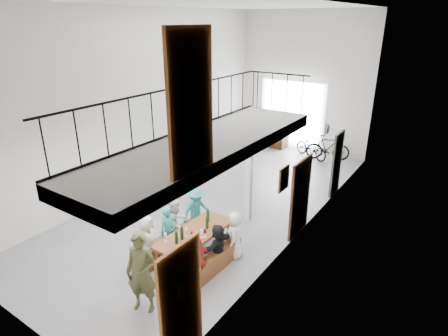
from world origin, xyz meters
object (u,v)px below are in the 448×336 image
Objects in this scene: tasting_table at (195,236)px; serving_counter at (266,133)px; oak_barrel at (237,137)px; bench_inner at (172,244)px; side_bench at (185,163)px; host_standing at (142,272)px; bicycle_near at (311,147)px.

serving_counter is (-2.76, 8.46, -0.18)m from tasting_table.
bench_inner is at bearing -68.94° from oak_barrel.
host_standing is at bearing -56.67° from side_bench.
oak_barrel is at bearing 115.13° from bench_inner.
host_standing is (2.83, -10.14, 0.30)m from serving_counter.
serving_counter is 2.32m from bicycle_near.
serving_counter is at bearing 75.69° from side_bench.
host_standing is at bearing -70.45° from serving_counter.
side_bench is 1.06× the size of host_standing.
oak_barrel reaches higher than bench_inner.
host_standing is (0.78, -1.67, 0.58)m from bench_inner.
side_bench is at bearing 101.64° from host_standing.
bicycle_near is (0.23, 8.03, 0.18)m from bench_inner.
bench_inner is 8.73m from serving_counter.
host_standing reaches higher than bench_inner.
bicycle_near is (-0.48, 8.02, -0.28)m from tasting_table.
host_standing is 1.02× the size of bicycle_near.
oak_barrel is at bearing 84.47° from side_bench.
oak_barrel is at bearing 127.07° from bicycle_near.
serving_counter reaches higher than side_bench.
serving_counter is at bearing 107.69° from bench_inner.
side_bench is 3.10m from oak_barrel.
oak_barrel is 9.71m from host_standing.
serving_counter reaches higher than bicycle_near.
bench_inner is 8.04m from bicycle_near.
bicycle_near reaches higher than bench_inner.
oak_barrel is (0.30, 3.07, 0.27)m from side_bench.
bench_inner is at bearing -157.18° from bicycle_near.
tasting_table is at bearing -48.04° from side_bench.
serving_counter is (-2.05, 8.48, 0.28)m from bench_inner.
host_standing reaches higher than oak_barrel.
side_bench is at bearing -95.53° from oak_barrel.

